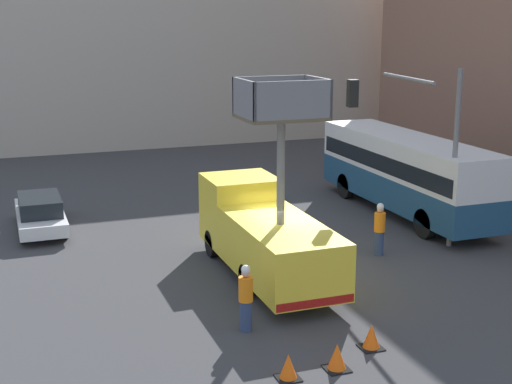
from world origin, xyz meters
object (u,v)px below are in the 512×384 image
city_bus (405,169)px  road_worker_directing (379,229)px  traffic_cone_near_truck (371,337)px  traffic_cone_far_side (288,367)px  parked_car_curbside (40,213)px  utility_truck (264,230)px  traffic_light_pole (420,129)px  road_worker_near_truck (246,298)px  traffic_cone_mid_road (337,357)px

city_bus → road_worker_directing: city_bus is taller
traffic_cone_near_truck → traffic_cone_far_side: (-2.53, -0.71, -0.01)m
traffic_cone_near_truck → parked_car_curbside: bearing=117.9°
utility_truck → traffic_light_pole: (5.94, 0.68, 2.81)m
road_worker_directing → parked_car_curbside: size_ratio=0.40×
city_bus → parked_car_curbside: (-14.43, 2.69, -1.21)m
road_worker_directing → traffic_cone_near_truck: size_ratio=2.91×
road_worker_near_truck → traffic_cone_far_side: bearing=47.4°
traffic_cone_mid_road → parked_car_curbside: 15.09m
city_bus → traffic_cone_far_side: 15.12m
traffic_cone_far_side → city_bus: bearing=48.6°
road_worker_directing → traffic_cone_mid_road: size_ratio=2.87×
road_worker_near_truck → parked_car_curbside: (-4.44, 11.22, -0.20)m
road_worker_directing → traffic_cone_far_side: road_worker_directing is taller
city_bus → parked_car_curbside: bearing=88.9°
traffic_cone_near_truck → road_worker_near_truck: bearing=141.8°
parked_car_curbside → city_bus: bearing=-10.6°
utility_truck → city_bus: 9.42m
traffic_cone_near_truck → parked_car_curbside: parked_car_curbside is taller
utility_truck → traffic_cone_near_truck: bearing=-83.3°
traffic_cone_near_truck → parked_car_curbside: 15.01m
road_worker_near_truck → road_worker_directing: road_worker_directing is taller
traffic_cone_far_side → parked_car_curbside: size_ratio=0.13×
traffic_cone_near_truck → road_worker_directing: bearing=58.9°
traffic_light_pole → traffic_cone_near_truck: (-5.27, -6.42, -4.01)m
traffic_cone_far_side → parked_car_curbside: 14.69m
city_bus → road_worker_near_truck: bearing=139.9°
traffic_light_pole → traffic_cone_far_side: traffic_light_pole is taller
city_bus → traffic_light_pole: 5.24m
traffic_cone_mid_road → traffic_cone_far_side: traffic_cone_mid_road is taller
traffic_light_pole → traffic_cone_far_side: (-7.81, -7.13, -4.02)m
traffic_light_pole → traffic_cone_near_truck: size_ratio=9.94×
traffic_cone_near_truck → traffic_cone_mid_road: (-1.30, -0.70, 0.01)m
traffic_cone_near_truck → city_bus: bearing=55.0°
traffic_cone_near_truck → parked_car_curbside: (-7.03, 13.26, 0.41)m
utility_truck → traffic_cone_mid_road: 6.57m
traffic_cone_near_truck → traffic_cone_mid_road: 1.47m
road_worker_near_truck → traffic_cone_near_truck: size_ratio=2.86×
traffic_light_pole → traffic_cone_far_side: bearing=-137.6°
city_bus → parked_car_curbside: city_bus is taller
city_bus → traffic_cone_far_side: city_bus is taller
road_worker_near_truck → traffic_cone_far_side: size_ratio=2.99×
city_bus → traffic_cone_far_side: size_ratio=17.08×
traffic_cone_near_truck → parked_car_curbside: size_ratio=0.14×
utility_truck → traffic_cone_far_side: bearing=-106.1°
city_bus → road_worker_directing: bearing=149.4°
traffic_light_pole → road_worker_directing: traffic_light_pole is taller
traffic_light_pole → traffic_cone_mid_road: bearing=-132.7°
road_worker_near_truck → traffic_cone_mid_road: bearing=71.5°
city_bus → road_worker_near_truck: 13.17m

